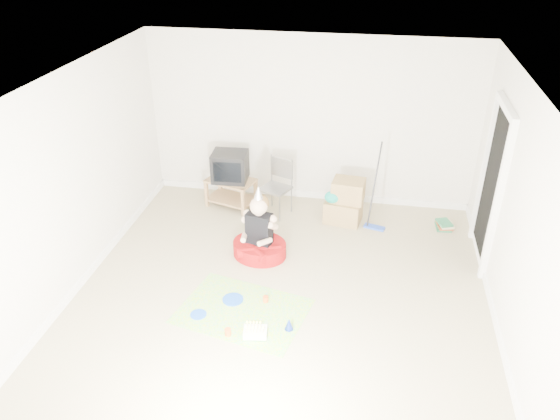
% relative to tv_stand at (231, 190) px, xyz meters
% --- Properties ---
extents(ground, '(5.00, 5.00, 0.00)m').
position_rel_tv_stand_xyz_m(ground, '(1.16, -2.00, -0.27)').
color(ground, tan).
rests_on(ground, ground).
extents(doorway_recess, '(0.02, 0.90, 2.05)m').
position_rel_tv_stand_xyz_m(doorway_recess, '(3.64, -0.80, 0.76)').
color(doorway_recess, black).
rests_on(doorway_recess, ground).
extents(tv_stand, '(0.82, 0.64, 0.45)m').
position_rel_tv_stand_xyz_m(tv_stand, '(0.00, 0.00, 0.00)').
color(tv_stand, '#976F44').
rests_on(tv_stand, ground).
extents(crt_tv, '(0.54, 0.46, 0.45)m').
position_rel_tv_stand_xyz_m(crt_tv, '(-0.00, -0.00, 0.41)').
color(crt_tv, black).
rests_on(crt_tv, tv_stand).
extents(folding_chair, '(0.51, 0.50, 0.88)m').
position_rel_tv_stand_xyz_m(folding_chair, '(0.73, -0.13, 0.16)').
color(folding_chair, gray).
rests_on(folding_chair, ground).
extents(cardboard_boxes, '(0.59, 0.48, 0.67)m').
position_rel_tv_stand_xyz_m(cardboard_boxes, '(1.78, -0.17, 0.05)').
color(cardboard_boxes, '#A1814E').
rests_on(cardboard_boxes, ground).
extents(floor_mop, '(0.32, 0.40, 1.22)m').
position_rel_tv_stand_xyz_m(floor_mop, '(2.24, -0.31, -0.01)').
color(floor_mop, blue).
rests_on(floor_mop, ground).
extents(book_pile, '(0.25, 0.29, 0.12)m').
position_rel_tv_stand_xyz_m(book_pile, '(3.26, -0.12, -0.21)').
color(book_pile, '#257146').
rests_on(book_pile, ground).
extents(seated_woman, '(0.87, 0.87, 1.05)m').
position_rel_tv_stand_xyz_m(seated_woman, '(0.73, -1.30, -0.04)').
color(seated_woman, '#9B0E0F').
rests_on(seated_woman, ground).
extents(party_mat, '(1.64, 1.33, 0.01)m').
position_rel_tv_stand_xyz_m(party_mat, '(0.77, -2.48, -0.27)').
color(party_mat, '#FF35A4').
rests_on(party_mat, ground).
extents(birthday_cake, '(0.29, 0.24, 0.13)m').
position_rel_tv_stand_xyz_m(birthday_cake, '(1.01, -2.86, -0.23)').
color(birthday_cake, white).
rests_on(birthday_cake, party_mat).
extents(blue_plate_near, '(0.27, 0.27, 0.01)m').
position_rel_tv_stand_xyz_m(blue_plate_near, '(0.61, -2.31, -0.26)').
color(blue_plate_near, blue).
rests_on(blue_plate_near, party_mat).
extents(blue_plate_far, '(0.26, 0.26, 0.01)m').
position_rel_tv_stand_xyz_m(blue_plate_far, '(0.28, -2.64, -0.26)').
color(blue_plate_far, blue).
rests_on(blue_plate_far, party_mat).
extents(orange_cup_near, '(0.08, 0.08, 0.07)m').
position_rel_tv_stand_xyz_m(orange_cup_near, '(1.00, -2.27, -0.23)').
color(orange_cup_near, '#F65C1B').
rests_on(orange_cup_near, party_mat).
extents(orange_cup_far, '(0.08, 0.08, 0.08)m').
position_rel_tv_stand_xyz_m(orange_cup_far, '(0.71, -2.91, -0.22)').
color(orange_cup_far, '#F65C1B').
rests_on(orange_cup_far, party_mat).
extents(blue_party_hat, '(0.14, 0.14, 0.15)m').
position_rel_tv_stand_xyz_m(blue_party_hat, '(1.36, -2.70, -0.19)').
color(blue_party_hat, '#1832AC').
rests_on(blue_party_hat, party_mat).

